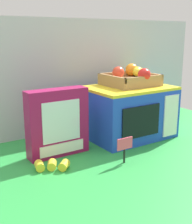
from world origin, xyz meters
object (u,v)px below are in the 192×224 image
(food_groups_crate, at_px, (131,78))
(cookie_set_box, at_px, (58,123))
(toy_microwave, at_px, (129,112))
(loose_toy_banana, at_px, (52,165))
(price_sign, at_px, (125,146))

(food_groups_crate, height_order, cookie_set_box, food_groups_crate)
(toy_microwave, relative_size, loose_toy_banana, 3.11)
(toy_microwave, relative_size, cookie_set_box, 1.44)
(toy_microwave, distance_m, price_sign, 0.32)
(toy_microwave, bearing_deg, loose_toy_banana, -163.12)
(toy_microwave, bearing_deg, food_groups_crate, 43.56)
(loose_toy_banana, bearing_deg, food_groups_crate, 19.62)
(loose_toy_banana, bearing_deg, toy_microwave, 16.88)
(price_sign, bearing_deg, food_groups_crate, 47.87)
(cookie_set_box, xyz_separation_m, price_sign, (0.17, -0.21, -0.07))
(toy_microwave, distance_m, food_groups_crate, 0.16)
(toy_microwave, relative_size, price_sign, 3.90)
(cookie_set_box, distance_m, loose_toy_banana, 0.18)
(cookie_set_box, bearing_deg, loose_toy_banana, -126.04)
(toy_microwave, height_order, loose_toy_banana, toy_microwave)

